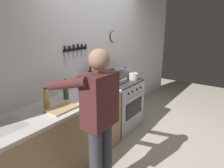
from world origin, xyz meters
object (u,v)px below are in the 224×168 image
stock_pot (125,73)px  saucepan (133,76)px  cutting_board (62,109)px  person_cook (99,117)px  bottle_vinegar (85,82)px  bottle_olive_oil (66,91)px  roasting_pan (116,78)px  stove (119,104)px  bottle_wine_red (90,78)px  bottle_cooking_oil (46,99)px

stock_pot → saucepan: bearing=-102.5°
cutting_board → stock_pot: bearing=5.3°
person_cook → stock_pot: 1.82m
bottle_vinegar → bottle_olive_oil: bearing=-166.7°
roasting_pan → person_cook: bearing=-152.8°
saucepan → bottle_vinegar: bottle_vinegar is taller
stove → bottle_vinegar: bearing=160.6°
roasting_pan → bottle_olive_oil: (-1.02, 0.11, 0.04)m
roasting_pan → saucepan: bearing=-23.0°
person_cook → bottle_olive_oil: (0.26, 0.77, 0.06)m
person_cook → bottle_wine_red: 1.25m
saucepan → cutting_board: size_ratio=0.46×
stove → stock_pot: 0.60m
bottle_cooking_oil → cutting_board: bearing=-71.4°
bottle_olive_oil → bottle_wine_red: bearing=9.5°
stock_pot → person_cook: bearing=-157.1°
bottle_wine_red → person_cook: bearing=-135.3°
stock_pot → bottle_olive_oil: (-1.42, 0.06, 0.03)m
bottle_vinegar → stock_pot: bearing=-11.9°
stove → person_cook: person_cook is taller
person_cook → bottle_olive_oil: size_ratio=5.97×
cutting_board → bottle_vinegar: bottle_vinegar is taller
bottle_olive_oil → bottle_cooking_oil: 0.34m
stove → cutting_board: size_ratio=2.50×
bottle_vinegar → bottle_cooking_oil: bottle_cooking_oil is taller
person_cook → bottle_wine_red: person_cook is taller
stove → bottle_wine_red: 0.82m
person_cook → bottle_cooking_oil: 0.75m
bottle_vinegar → bottle_olive_oil: size_ratio=0.83×
person_cook → bottle_cooking_oil: (-0.08, 0.74, 0.05)m
bottle_olive_oil → bottle_wine_red: 0.64m
cutting_board → person_cook: bearing=-88.4°
stove → bottle_wine_red: bearing=158.9°
stove → roasting_pan: roasting_pan is taller
bottle_vinegar → cutting_board: bearing=-156.6°
person_cook → bottle_cooking_oil: person_cook is taller
roasting_pan → cutting_board: roasting_pan is taller
saucepan → bottle_wine_red: bottle_wine_red is taller
roasting_pan → stock_pot: stock_pot is taller
roasting_pan → bottle_cooking_oil: size_ratio=1.42×
stove → bottle_cooking_oil: bottle_cooking_oil is taller
cutting_board → bottle_olive_oil: bearing=38.9°
roasting_pan → stock_pot: bearing=7.1°
stock_pot → bottle_cooking_oil: bottle_cooking_oil is taller
person_cook → stock_pot: (1.68, 0.71, 0.03)m
stove → stock_pot: (0.26, 0.04, 0.54)m
bottle_olive_oil → bottle_cooking_oil: size_ratio=1.12×
bottle_olive_oil → saucepan: bearing=-10.9°
person_cook → bottle_wine_red: size_ratio=5.02×
stock_pot → bottle_cooking_oil: size_ratio=0.88×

